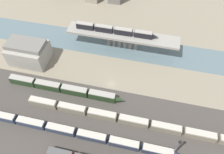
# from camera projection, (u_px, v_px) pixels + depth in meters

# --- Properties ---
(ground_plane) EXTENTS (400.00, 400.00, 0.00)m
(ground_plane) POSITION_uv_depth(u_px,v_px,m) (111.00, 84.00, 108.00)
(ground_plane) COLOR gray
(railbed_yard) EXTENTS (280.00, 42.00, 0.01)m
(railbed_yard) POSITION_uv_depth(u_px,v_px,m) (99.00, 128.00, 93.48)
(railbed_yard) COLOR #423D38
(railbed_yard) RESTS_ON ground
(river_water) EXTENTS (320.00, 18.38, 0.01)m
(river_water) POSITION_uv_depth(u_px,v_px,m) (122.00, 47.00, 124.46)
(river_water) COLOR slate
(river_water) RESTS_ON ground
(bridge) EXTENTS (60.82, 9.46, 9.48)m
(bridge) POSITION_uv_depth(u_px,v_px,m) (123.00, 36.00, 118.38)
(bridge) COLOR gray
(bridge) RESTS_ON ground
(train_on_bridge) EXTENTS (44.66, 2.64, 3.57)m
(train_on_bridge) POSITION_uv_depth(u_px,v_px,m) (116.00, 30.00, 116.19)
(train_on_bridge) COLOR black
(train_on_bridge) RESTS_ON bridge
(train_yard_mid) EXTENTS (84.07, 3.08, 3.59)m
(train_yard_mid) POSITION_uv_depth(u_px,v_px,m) (80.00, 134.00, 90.04)
(train_yard_mid) COLOR #2D384C
(train_yard_mid) RESTS_ON ground
(train_yard_far) EXTENTS (100.53, 2.98, 3.76)m
(train_yard_far) POSITION_uv_depth(u_px,v_px,m) (137.00, 122.00, 93.28)
(train_yard_far) COLOR gray
(train_yard_far) RESTS_ON ground
(train_yard_outer) EXTENTS (57.40, 3.18, 4.18)m
(train_yard_outer) POSITION_uv_depth(u_px,v_px,m) (64.00, 89.00, 103.80)
(train_yard_outer) COLOR #23381E
(train_yard_outer) RESTS_ON ground
(warehouse_building) EXTENTS (19.39, 14.25, 12.54)m
(warehouse_building) POSITION_uv_depth(u_px,v_px,m) (29.00, 52.00, 113.47)
(warehouse_building) COLOR #9E998E
(warehouse_building) RESTS_ON ground
(signal_tower) EXTENTS (1.00, 0.79, 13.13)m
(signal_tower) POSITION_uv_depth(u_px,v_px,m) (176.00, 148.00, 81.37)
(signal_tower) COLOR #4C4C51
(signal_tower) RESTS_ON ground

